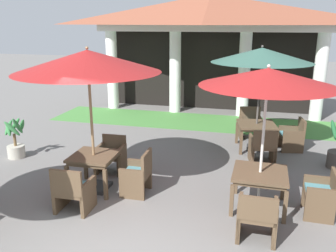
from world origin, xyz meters
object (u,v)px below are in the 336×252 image
(patio_chair_mid_right_south, at_px, (263,147))
(potted_palm_left_edge, at_px, (16,143))
(patio_umbrella_near_foreground, at_px, (88,62))
(patio_chair_near_foreground_north, at_px, (112,155))
(patio_chair_near_foreground_east, at_px, (138,175))
(patio_chair_mid_right_north, at_px, (250,124))
(patio_chair_mid_right_east, at_px, (292,136))
(patio_table_near_foreground, at_px, (94,160))
(patio_chair_far_back_south, at_px, (257,216))
(patio_umbrella_mid_right, at_px, (262,56))
(patio_table_mid_right, at_px, (256,127))
(patio_chair_near_foreground_south, at_px, (73,191))
(patio_chair_far_back_east, at_px, (321,194))
(patio_table_far_back, at_px, (260,177))
(patio_umbrella_far_back, at_px, (268,79))

(patio_chair_mid_right_south, height_order, potted_palm_left_edge, potted_palm_left_edge)
(patio_umbrella_near_foreground, distance_m, potted_palm_left_edge, 3.70)
(patio_chair_near_foreground_north, bearing_deg, patio_chair_near_foreground_east, 135.20)
(patio_chair_near_foreground_north, bearing_deg, patio_umbrella_near_foreground, 90.00)
(potted_palm_left_edge, bearing_deg, patio_chair_mid_right_south, 10.99)
(patio_umbrella_near_foreground, xyz_separation_m, patio_chair_mid_right_north, (3.00, 4.23, -2.19))
(patio_chair_mid_right_east, bearing_deg, patio_table_near_foreground, 119.37)
(patio_chair_mid_right_north, height_order, patio_chair_far_back_south, patio_chair_mid_right_north)
(patio_chair_mid_right_east, bearing_deg, patio_chair_far_back_south, 158.47)
(patio_umbrella_mid_right, bearing_deg, patio_chair_far_back_south, -88.96)
(potted_palm_left_edge, bearing_deg, patio_table_mid_right, 19.89)
(patio_table_near_foreground, bearing_deg, potted_palm_left_edge, 157.42)
(patio_chair_near_foreground_south, height_order, patio_chair_far_back_east, patio_chair_near_foreground_south)
(patio_chair_near_foreground_east, distance_m, patio_chair_near_foreground_north, 1.31)
(patio_table_near_foreground, height_order, patio_table_mid_right, patio_table_near_foreground)
(potted_palm_left_edge, bearing_deg, patio_table_far_back, -10.36)
(patio_chair_near_foreground_north, bearing_deg, patio_chair_mid_right_south, -158.75)
(patio_table_mid_right, height_order, patio_table_far_back, patio_table_mid_right)
(patio_table_mid_right, bearing_deg, potted_palm_left_edge, -160.11)
(patio_umbrella_mid_right, bearing_deg, patio_chair_mid_right_east, 10.42)
(potted_palm_left_edge, bearing_deg, patio_chair_mid_right_north, 28.37)
(patio_umbrella_mid_right, bearing_deg, patio_table_far_back, -88.21)
(patio_umbrella_mid_right, distance_m, patio_table_far_back, 3.75)
(patio_table_near_foreground, height_order, patio_umbrella_near_foreground, patio_umbrella_near_foreground)
(patio_table_far_back, bearing_deg, patio_umbrella_mid_right, 91.79)
(patio_chair_mid_right_east, bearing_deg, patio_umbrella_mid_right, 90.00)
(patio_umbrella_mid_right, distance_m, patio_chair_far_back_south, 4.79)
(patio_table_mid_right, distance_m, patio_chair_mid_right_north, 1.00)
(patio_chair_near_foreground_north, bearing_deg, patio_chair_far_back_south, 148.08)
(patio_table_near_foreground, xyz_separation_m, patio_chair_near_foreground_east, (0.93, 0.02, -0.24))
(patio_umbrella_near_foreground, relative_size, patio_umbrella_far_back, 1.09)
(patio_chair_mid_right_east, xyz_separation_m, patio_chair_far_back_east, (0.21, -3.43, 0.02))
(patio_chair_mid_right_east, bearing_deg, patio_chair_mid_right_north, 44.97)
(patio_chair_near_foreground_north, height_order, patio_umbrella_mid_right, patio_umbrella_mid_right)
(patio_table_mid_right, xyz_separation_m, patio_chair_mid_right_east, (0.96, 0.18, -0.24))
(patio_table_near_foreground, relative_size, patio_chair_far_back_south, 1.05)
(patio_chair_near_foreground_north, distance_m, patio_chair_mid_right_south, 3.65)
(patio_umbrella_near_foreground, xyz_separation_m, patio_chair_near_foreground_east, (0.93, 0.02, -2.21))
(patio_table_mid_right, height_order, patio_chair_far_back_south, patio_chair_far_back_south)
(patio_chair_mid_right_north, bearing_deg, patio_chair_far_back_south, 82.35)
(patio_umbrella_far_back, relative_size, patio_chair_far_back_south, 3.13)
(patio_table_near_foreground, distance_m, patio_chair_near_foreground_east, 0.96)
(patio_chair_near_foreground_east, xyz_separation_m, potted_palm_left_edge, (-3.65, 1.11, -0.03))
(patio_table_mid_right, relative_size, patio_chair_mid_right_south, 1.27)
(patio_table_near_foreground, relative_size, patio_chair_near_foreground_east, 0.99)
(patio_chair_mid_right_east, height_order, potted_palm_left_edge, potted_palm_left_edge)
(patio_chair_far_back_east, bearing_deg, patio_table_mid_right, 20.91)
(patio_chair_near_foreground_north, xyz_separation_m, patio_chair_near_foreground_south, (0.04, -1.85, 0.00))
(patio_table_near_foreground, relative_size, patio_chair_near_foreground_south, 1.01)
(patio_chair_near_foreground_north, xyz_separation_m, patio_table_mid_right, (3.20, 2.35, 0.24))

